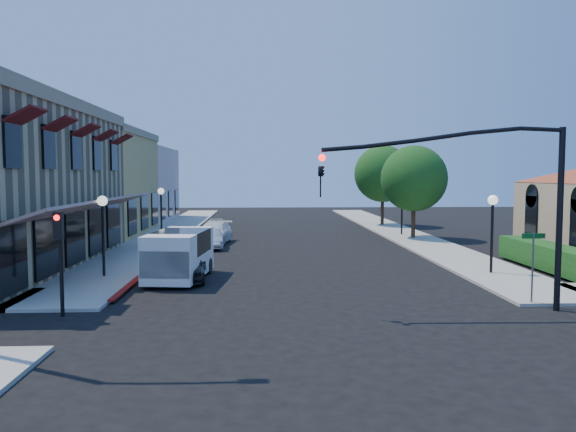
{
  "coord_description": "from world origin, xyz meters",
  "views": [
    {
      "loc": [
        -1.7,
        -16.26,
        4.48
      ],
      "look_at": [
        -0.51,
        9.01,
        2.6
      ],
      "focal_mm": 35.0,
      "sensor_mm": 36.0,
      "label": 1
    }
  ],
  "objects_px": {
    "parked_car_a": "(189,265)",
    "parked_car_c": "(214,233)",
    "street_tree_a": "(414,179)",
    "secondary_signal": "(59,244)",
    "street_tree_b": "(383,174)",
    "parked_car_b": "(211,239)",
    "lamppost_left_far": "(161,200)",
    "lamppost_right_far": "(402,198)",
    "white_van": "(179,252)",
    "signal_mast_arm": "(496,187)",
    "lamppost_right_near": "(492,214)",
    "parked_car_d": "(216,226)",
    "lamppost_left_near": "(103,215)",
    "street_name_sign": "(533,256)"
  },
  "relations": [
    {
      "from": "secondary_signal",
      "to": "lamppost_right_near",
      "type": "bearing_deg",
      "value": 21.78
    },
    {
      "from": "lamppost_left_near",
      "to": "lamppost_left_far",
      "type": "height_order",
      "value": "same"
    },
    {
      "from": "parked_car_b",
      "to": "parked_car_a",
      "type": "bearing_deg",
      "value": -97.93
    },
    {
      "from": "street_tree_a",
      "to": "street_tree_b",
      "type": "xyz_separation_m",
      "value": [
        0.0,
        10.0,
        0.35
      ]
    },
    {
      "from": "street_tree_a",
      "to": "signal_mast_arm",
      "type": "relative_size",
      "value": 0.81
    },
    {
      "from": "street_tree_a",
      "to": "secondary_signal",
      "type": "distance_m",
      "value": 26.64
    },
    {
      "from": "signal_mast_arm",
      "to": "lamppost_left_far",
      "type": "bearing_deg",
      "value": 125.0
    },
    {
      "from": "lamppost_left_far",
      "to": "lamppost_right_far",
      "type": "bearing_deg",
      "value": 6.71
    },
    {
      "from": "street_tree_b",
      "to": "parked_car_b",
      "type": "bearing_deg",
      "value": -133.63
    },
    {
      "from": "secondary_signal",
      "to": "white_van",
      "type": "distance_m",
      "value": 6.77
    },
    {
      "from": "street_name_sign",
      "to": "lamppost_right_far",
      "type": "bearing_deg",
      "value": 87.37
    },
    {
      "from": "parked_car_a",
      "to": "parked_car_d",
      "type": "xyz_separation_m",
      "value": [
        -0.32,
        18.59,
        -0.07
      ]
    },
    {
      "from": "secondary_signal",
      "to": "street_name_sign",
      "type": "relative_size",
      "value": 1.33
    },
    {
      "from": "parked_car_a",
      "to": "secondary_signal",
      "type": "bearing_deg",
      "value": -121.0
    },
    {
      "from": "parked_car_d",
      "to": "lamppost_left_far",
      "type": "bearing_deg",
      "value": -132.85
    },
    {
      "from": "lamppost_left_far",
      "to": "parked_car_d",
      "type": "xyz_separation_m",
      "value": [
        3.38,
        4.0,
        -2.17
      ]
    },
    {
      "from": "street_tree_b",
      "to": "parked_car_a",
      "type": "xyz_separation_m",
      "value": [
        -13.6,
        -24.59,
        -3.91
      ]
    },
    {
      "from": "street_tree_a",
      "to": "lamppost_left_near",
      "type": "distance_m",
      "value": 22.3
    },
    {
      "from": "parked_car_c",
      "to": "parked_car_d",
      "type": "xyz_separation_m",
      "value": [
        -0.32,
        6.0,
        -0.12
      ]
    },
    {
      "from": "street_tree_a",
      "to": "white_van",
      "type": "xyz_separation_m",
      "value": [
        -14.0,
        -14.53,
        -3.0
      ]
    },
    {
      "from": "signal_mast_arm",
      "to": "lamppost_right_near",
      "type": "xyz_separation_m",
      "value": [
        2.64,
        6.5,
        -1.35
      ]
    },
    {
      "from": "lamppost_right_near",
      "to": "lamppost_left_near",
      "type": "bearing_deg",
      "value": 180.0
    },
    {
      "from": "street_tree_b",
      "to": "white_van",
      "type": "bearing_deg",
      "value": -119.72
    },
    {
      "from": "lamppost_left_near",
      "to": "lamppost_right_near",
      "type": "bearing_deg",
      "value": 0.0
    },
    {
      "from": "secondary_signal",
      "to": "lamppost_left_far",
      "type": "height_order",
      "value": "lamppost_left_far"
    },
    {
      "from": "signal_mast_arm",
      "to": "secondary_signal",
      "type": "relative_size",
      "value": 2.41
    },
    {
      "from": "parked_car_d",
      "to": "white_van",
      "type": "bearing_deg",
      "value": -92.9
    },
    {
      "from": "lamppost_left_near",
      "to": "parked_car_a",
      "type": "distance_m",
      "value": 4.3
    },
    {
      "from": "parked_car_a",
      "to": "parked_car_c",
      "type": "bearing_deg",
      "value": 87.07
    },
    {
      "from": "street_name_sign",
      "to": "parked_car_a",
      "type": "distance_m",
      "value": 13.4
    },
    {
      "from": "white_van",
      "to": "parked_car_c",
      "type": "xyz_separation_m",
      "value": [
        0.4,
        12.53,
        -0.52
      ]
    },
    {
      "from": "lamppost_left_far",
      "to": "lamppost_right_far",
      "type": "distance_m",
      "value": 17.12
    },
    {
      "from": "street_tree_a",
      "to": "white_van",
      "type": "relative_size",
      "value": 1.33
    },
    {
      "from": "secondary_signal",
      "to": "parked_car_d",
      "type": "xyz_separation_m",
      "value": [
        2.88,
        24.59,
        -1.75
      ]
    },
    {
      "from": "lamppost_right_far",
      "to": "parked_car_d",
      "type": "height_order",
      "value": "lamppost_right_far"
    },
    {
      "from": "secondary_signal",
      "to": "lamppost_right_near",
      "type": "height_order",
      "value": "lamppost_right_near"
    },
    {
      "from": "secondary_signal",
      "to": "lamppost_left_near",
      "type": "relative_size",
      "value": 0.93
    },
    {
      "from": "parked_car_a",
      "to": "signal_mast_arm",
      "type": "bearing_deg",
      "value": -31.94
    },
    {
      "from": "street_tree_a",
      "to": "parked_car_d",
      "type": "distance_m",
      "value": 14.93
    },
    {
      "from": "lamppost_left_near",
      "to": "secondary_signal",
      "type": "bearing_deg",
      "value": -85.66
    },
    {
      "from": "lamppost_right_near",
      "to": "parked_car_d",
      "type": "distance_m",
      "value": 22.68
    },
    {
      "from": "street_tree_b",
      "to": "parked_car_a",
      "type": "bearing_deg",
      "value": -118.94
    },
    {
      "from": "street_tree_a",
      "to": "parked_car_d",
      "type": "xyz_separation_m",
      "value": [
        -13.92,
        4.0,
        -3.63
      ]
    },
    {
      "from": "secondary_signal",
      "to": "parked_car_c",
      "type": "distance_m",
      "value": 18.94
    },
    {
      "from": "parked_car_a",
      "to": "lamppost_left_near",
      "type": "bearing_deg",
      "value": 167.95
    },
    {
      "from": "parked_car_b",
      "to": "parked_car_c",
      "type": "xyz_separation_m",
      "value": [
        0.0,
        2.27,
        0.08
      ]
    },
    {
      "from": "signal_mast_arm",
      "to": "lamppost_left_far",
      "type": "relative_size",
      "value": 2.24
    },
    {
      "from": "lamppost_right_near",
      "to": "parked_car_d",
      "type": "bearing_deg",
      "value": 127.11
    },
    {
      "from": "street_name_sign",
      "to": "parked_car_b",
      "type": "height_order",
      "value": "street_name_sign"
    },
    {
      "from": "signal_mast_arm",
      "to": "parked_car_d",
      "type": "xyz_separation_m",
      "value": [
        -10.97,
        24.5,
        -3.52
      ]
    }
  ]
}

